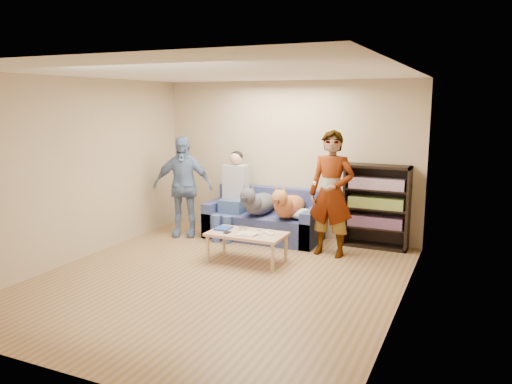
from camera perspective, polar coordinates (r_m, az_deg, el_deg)
The scene contains 27 objects.
ground at distance 6.53m, azimuth -4.40°, elevation -9.98°, with size 5.00×5.00×0.00m, color olive.
ceiling at distance 6.13m, azimuth -4.75°, elevation 13.45°, with size 5.00×5.00×0.00m, color white.
wall_back at distance 8.45m, azimuth 3.64°, elevation 3.78°, with size 4.50×4.50×0.00m, color tan.
wall_front at distance 4.23m, azimuth -21.15°, elevation -3.57°, with size 4.50×4.50×0.00m, color tan.
wall_left at distance 7.54m, azimuth -19.75°, elevation 2.39°, with size 5.00×5.00×0.00m, color tan.
wall_right at distance 5.49m, azimuth 16.47°, elevation -0.20°, with size 5.00×5.00×0.00m, color tan.
blanket at distance 7.92m, azimuth 5.30°, elevation -2.50°, with size 0.46×0.39×0.16m, color silver.
person_standing_right at distance 7.38m, azimuth 8.61°, elevation -0.20°, with size 0.68×0.44×1.86m, color gray.
person_standing_left at distance 8.47m, azimuth -8.39°, elevation 0.63°, with size 1.00×0.41×1.70m, color #7395B9.
held_controller at distance 7.22m, azimuth 6.69°, elevation 1.00°, with size 0.04×0.13×0.03m, color silver.
notebook_blue at distance 7.33m, azimuth -3.73°, elevation -4.15°, with size 0.20×0.26×0.03m, color #1B3E99.
papers at distance 7.00m, azimuth -1.04°, elevation -4.86°, with size 0.26×0.20×0.01m, color silver.
magazine at distance 7.00m, azimuth -0.75°, elevation -4.74°, with size 0.22×0.17×0.01m, color beige.
camera_silver at distance 7.26m, azimuth -1.51°, elevation -4.17°, with size 0.11×0.06×0.05m, color silver.
controller_a at distance 7.09m, azimuth 1.34°, elevation -4.62°, with size 0.04×0.13×0.03m, color white.
controller_b at distance 6.99m, azimuth 1.69°, elevation -4.84°, with size 0.09×0.06×0.03m, color white.
headphone_cup_a at distance 7.01m, azimuth 0.35°, elevation -4.82°, with size 0.07×0.07×0.02m, color silver.
headphone_cup_b at distance 7.08m, azimuth 0.62°, elevation -4.66°, with size 0.07×0.07×0.02m, color silver.
pen_orange at distance 6.98m, azimuth -1.77°, elevation -4.94°, with size 0.01×0.01×0.14m, color orange.
pen_black at distance 7.22m, azimuth 0.42°, elevation -4.42°, with size 0.01×0.01×0.14m, color black.
wallet at distance 7.12m, azimuth -3.30°, elevation -4.63°, with size 0.07×0.12×0.01m, color black.
sofa at distance 8.36m, azimuth 0.97°, elevation -3.38°, with size 1.90×0.85×0.82m.
person_seated at distance 8.36m, azimuth -2.61°, elevation 0.06°, with size 0.40×0.73×1.47m.
dog_gray at distance 8.13m, azimuth 0.24°, elevation -1.23°, with size 0.40×1.24×0.58m.
dog_tan at distance 7.94m, azimuth 3.68°, elevation -1.53°, with size 0.40×1.16×0.59m.
coffee_table at distance 7.13m, azimuth -1.06°, elevation -5.04°, with size 1.10×0.60×0.42m.
bookshelf at distance 7.98m, azimuth 13.62°, elevation -1.41°, with size 1.00×0.34×1.30m.
Camera 1 is at (2.96, -5.36, 2.27)m, focal length 35.00 mm.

